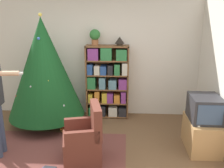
# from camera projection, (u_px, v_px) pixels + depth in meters

# --- Properties ---
(wall_back) EXTENTS (8.00, 0.10, 2.60)m
(wall_back) POSITION_uv_depth(u_px,v_px,m) (91.00, 57.00, 5.48)
(wall_back) COLOR silver
(wall_back) RESTS_ON ground_plane
(area_rug) EXTENTS (2.72, 1.71, 0.01)m
(area_rug) POSITION_uv_depth(u_px,v_px,m) (41.00, 157.00, 4.01)
(area_rug) COLOR brown
(area_rug) RESTS_ON ground_plane
(bookshelf) EXTENTS (0.91, 0.32, 1.58)m
(bookshelf) POSITION_uv_depth(u_px,v_px,m) (108.00, 82.00, 5.37)
(bookshelf) COLOR brown
(bookshelf) RESTS_ON ground_plane
(tv_stand) EXTENTS (0.50, 0.76, 0.53)m
(tv_stand) POSITION_uv_depth(u_px,v_px,m) (202.00, 134.00, 4.19)
(tv_stand) COLOR tan
(tv_stand) RESTS_ON ground_plane
(television) EXTENTS (0.47, 0.57, 0.41)m
(television) POSITION_uv_depth(u_px,v_px,m) (205.00, 108.00, 4.05)
(television) COLOR #28282D
(television) RESTS_ON tv_stand
(game_remote) EXTENTS (0.04, 0.12, 0.02)m
(game_remote) POSITION_uv_depth(u_px,v_px,m) (198.00, 125.00, 3.90)
(game_remote) COLOR white
(game_remote) RESTS_ON tv_stand
(christmas_tree) EXTENTS (1.51, 1.51, 2.23)m
(christmas_tree) POSITION_uv_depth(u_px,v_px,m) (44.00, 68.00, 4.88)
(christmas_tree) COLOR #4C3323
(christmas_tree) RESTS_ON ground_plane
(armchair) EXTENTS (0.69, 0.68, 0.92)m
(armchair) POSITION_uv_depth(u_px,v_px,m) (84.00, 142.00, 3.84)
(armchair) COLOR brown
(armchair) RESTS_ON ground_plane
(potted_plant) EXTENTS (0.22, 0.22, 0.33)m
(potted_plant) POSITION_uv_depth(u_px,v_px,m) (95.00, 36.00, 5.12)
(potted_plant) COLOR #935B38
(potted_plant) RESTS_ON bookshelf
(table_lamp) EXTENTS (0.20, 0.20, 0.18)m
(table_lamp) POSITION_uv_depth(u_px,v_px,m) (120.00, 41.00, 5.12)
(table_lamp) COLOR #473828
(table_lamp) RESTS_ON bookshelf
(book_pile_near_tree) EXTENTS (0.21, 0.17, 0.13)m
(book_pile_near_tree) POSITION_uv_depth(u_px,v_px,m) (66.00, 127.00, 4.90)
(book_pile_near_tree) COLOR orange
(book_pile_near_tree) RESTS_ON ground_plane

